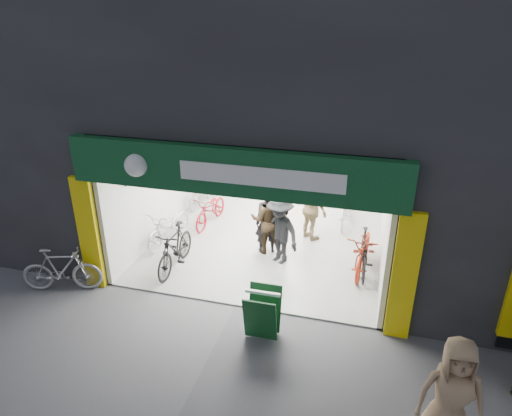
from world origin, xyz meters
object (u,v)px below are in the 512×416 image
at_px(bike_left_front, 169,226).
at_px(pedestrian_near, 451,396).
at_px(sandwich_board, 262,313).
at_px(parked_bike, 61,270).
at_px(bike_right_front, 364,253).

bearing_deg(bike_left_front, pedestrian_near, -26.58).
bearing_deg(sandwich_board, bike_left_front, 137.47).
bearing_deg(bike_left_front, parked_bike, -108.06).
distance_m(pedestrian_near, sandwich_board, 3.49).
distance_m(bike_left_front, pedestrian_near, 7.83).
distance_m(bike_right_front, parked_bike, 6.81).
bearing_deg(bike_right_front, bike_left_front, 174.47).
height_order(bike_right_front, sandwich_board, bike_right_front).
bearing_deg(pedestrian_near, bike_right_front, 103.42).
relative_size(parked_bike, pedestrian_near, 0.94).
height_order(bike_left_front, bike_right_front, bike_right_front).
bearing_deg(bike_left_front, sandwich_board, -32.90).
xyz_separation_m(bike_left_front, sandwich_board, (3.29, -2.94, 0.04)).
xyz_separation_m(bike_right_front, parked_bike, (-6.33, -2.51, 0.01)).
xyz_separation_m(bike_right_front, sandwich_board, (-1.71, -2.83, 0.03)).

